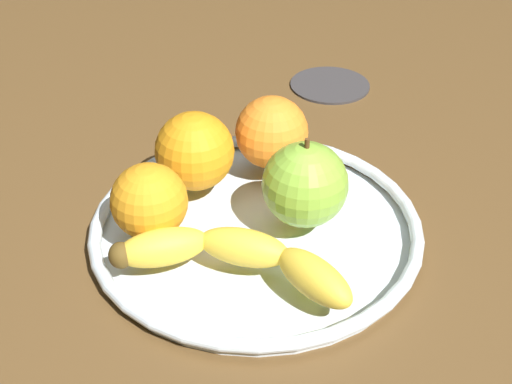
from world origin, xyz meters
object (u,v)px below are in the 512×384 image
orange_back_left (272,132)px  orange_front_left (149,201)px  fruit_bowl (256,227)px  orange_center (195,151)px  apple (305,186)px  ambient_coaster (330,84)px  banana (234,257)px

orange_back_left → orange_front_left: 15.15cm
fruit_bowl → orange_center: 9.15cm
fruit_bowl → orange_center: orange_center is taller
apple → ambient_coaster: bearing=-100.4°
orange_center → fruit_bowl: bearing=135.4°
apple → ambient_coaster: apple is taller
banana → orange_front_left: bearing=-18.6°
fruit_bowl → apple: apple is taller
orange_back_left → orange_front_left: size_ratio=1.08×
apple → orange_back_left: 9.61cm
banana → apple: (-6.07, -6.68, 2.21)cm
fruit_bowl → orange_center: (5.63, -5.55, 4.60)cm
banana → ambient_coaster: (-11.45, -36.02, -3.07)cm
fruit_bowl → orange_center: size_ratio=4.01×
orange_front_left → apple: bearing=-173.7°
orange_front_left → ambient_coaster: bearing=-121.2°
fruit_bowl → orange_center: bearing=-44.6°
orange_back_left → orange_center: size_ratio=0.96×
banana → orange_center: (3.79, -12.42, 2.15)cm
orange_front_left → banana: bearing=144.2°
apple → ambient_coaster: size_ratio=0.84×
fruit_bowl → banana: size_ratio=1.47×
orange_back_left → orange_center: (7.27, 3.52, 0.14)cm
fruit_bowl → ambient_coaster: bearing=-108.2°
fruit_bowl → banana: bearing=75.0°
apple → orange_back_left: size_ratio=1.17×
orange_back_left → banana: bearing=77.7°
banana → fruit_bowl: bearing=-87.7°
orange_back_left → orange_front_left: (10.71, 10.72, -0.26)cm
orange_back_left → orange_center: bearing=25.8°
orange_front_left → fruit_bowl: bearing=-169.7°
fruit_bowl → orange_front_left: (9.06, 1.65, 4.20)cm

